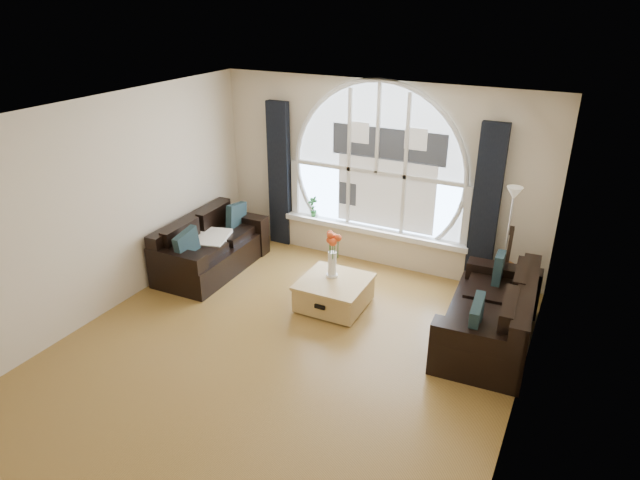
{
  "coord_description": "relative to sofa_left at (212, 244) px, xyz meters",
  "views": [
    {
      "loc": [
        2.76,
        -4.52,
        3.8
      ],
      "look_at": [
        0.0,
        0.9,
        1.05
      ],
      "focal_mm": 31.06,
      "sensor_mm": 36.0,
      "label": 1
    }
  ],
  "objects": [
    {
      "name": "curtain_right",
      "position": [
        3.6,
        1.31,
        0.75
      ],
      "size": [
        0.35,
        0.12,
        2.3
      ],
      "primitive_type": "cube",
      "color": "black",
      "rests_on": "ground"
    },
    {
      "name": "potted_plant",
      "position": [
        0.99,
        1.33,
        0.31
      ],
      "size": [
        0.2,
        0.17,
        0.33
      ],
      "primitive_type": "imported",
      "rotation": [
        0.0,
        0.0,
        -0.39
      ],
      "color": "#1E6023",
      "rests_on": "window_sill"
    },
    {
      "name": "floor_lamp",
      "position": [
        3.97,
        0.99,
        0.4
      ],
      "size": [
        0.24,
        0.24,
        1.6
      ],
      "primitive_type": "cube",
      "color": "#B2B2B2",
      "rests_on": "ground"
    },
    {
      "name": "wall_back",
      "position": [
        2.0,
        1.43,
        0.95
      ],
      "size": [
        5.0,
        0.01,
        2.7
      ],
      "primitive_type": "cube",
      "color": "beige",
      "rests_on": "ground"
    },
    {
      "name": "wall_front",
      "position": [
        2.0,
        -4.07,
        0.95
      ],
      "size": [
        5.0,
        0.01,
        2.7
      ],
      "primitive_type": "cube",
      "color": "beige",
      "rests_on": "ground"
    },
    {
      "name": "sofa_left",
      "position": [
        0.0,
        0.0,
        0.0
      ],
      "size": [
        0.93,
        1.79,
        0.78
      ],
      "primitive_type": "cube",
      "rotation": [
        0.0,
        0.0,
        0.03
      ],
      "color": "black",
      "rests_on": "ground"
    },
    {
      "name": "sofa_right",
      "position": [
        4.02,
        -0.04,
        0.0
      ],
      "size": [
        1.03,
        1.89,
        0.81
      ],
      "primitive_type": "cube",
      "rotation": [
        0.0,
        0.0,
        0.06
      ],
      "color": "black",
      "rests_on": "ground"
    },
    {
      "name": "window_frame",
      "position": [
        2.0,
        1.37,
        1.23
      ],
      "size": [
        2.76,
        0.08,
        2.15
      ],
      "primitive_type": "cube",
      "color": "white",
      "rests_on": "wall_back"
    },
    {
      "name": "wall_right",
      "position": [
        4.5,
        -1.32,
        0.95
      ],
      "size": [
        0.01,
        5.5,
        2.7
      ],
      "primitive_type": "cube",
      "color": "beige",
      "rests_on": "ground"
    },
    {
      "name": "ground",
      "position": [
        2.0,
        -1.32,
        -0.4
      ],
      "size": [
        5.0,
        5.5,
        0.01
      ],
      "primitive_type": "cube",
      "color": "brown",
      "rests_on": "ground"
    },
    {
      "name": "attic_slope",
      "position": [
        4.2,
        -1.32,
        1.95
      ],
      "size": [
        0.92,
        5.5,
        0.72
      ],
      "primitive_type": "cube",
      "color": "silver",
      "rests_on": "ground"
    },
    {
      "name": "curtain_left",
      "position": [
        0.4,
        1.31,
        0.75
      ],
      "size": [
        0.35,
        0.12,
        2.3
      ],
      "primitive_type": "cube",
      "color": "black",
      "rests_on": "ground"
    },
    {
      "name": "arched_window",
      "position": [
        2.0,
        1.4,
        1.23
      ],
      "size": [
        2.6,
        0.06,
        2.15
      ],
      "primitive_type": "cube",
      "color": "silver",
      "rests_on": "wall_back"
    },
    {
      "name": "guitar",
      "position": [
        4.0,
        1.16,
        0.13
      ],
      "size": [
        0.36,
        0.24,
        1.06
      ],
      "primitive_type": "cube",
      "rotation": [
        0.0,
        0.0,
        0.01
      ],
      "color": "brown",
      "rests_on": "ground"
    },
    {
      "name": "window_sill",
      "position": [
        2.0,
        1.33,
        0.11
      ],
      "size": [
        2.9,
        0.22,
        0.08
      ],
      "primitive_type": "cube",
      "color": "white",
      "rests_on": "wall_back"
    },
    {
      "name": "neighbor_house",
      "position": [
        2.15,
        1.39,
        1.1
      ],
      "size": [
        1.7,
        0.02,
        1.5
      ],
      "primitive_type": "cube",
      "color": "silver",
      "rests_on": "wall_back"
    },
    {
      "name": "wall_left",
      "position": [
        -0.5,
        -1.32,
        0.95
      ],
      "size": [
        0.01,
        5.5,
        2.7
      ],
      "primitive_type": "cube",
      "color": "beige",
      "rests_on": "ground"
    },
    {
      "name": "coffee_chest",
      "position": [
        2.07,
        -0.14,
        -0.19
      ],
      "size": [
        0.87,
        0.87,
        0.42
      ],
      "primitive_type": "cube",
      "rotation": [
        0.0,
        0.0,
        0.01
      ],
      "color": "tan",
      "rests_on": "ground"
    },
    {
      "name": "vase_flowers",
      "position": [
        1.99,
        -0.05,
        0.37
      ],
      "size": [
        0.24,
        0.24,
        0.7
      ],
      "primitive_type": "cube",
      "color": "white",
      "rests_on": "coffee_chest"
    },
    {
      "name": "ceiling",
      "position": [
        2.0,
        -1.32,
        2.3
      ],
      "size": [
        5.0,
        5.5,
        0.01
      ],
      "primitive_type": "cube",
      "color": "silver",
      "rests_on": "ground"
    },
    {
      "name": "throw_blanket",
      "position": [
        -0.02,
        -0.03,
        0.1
      ],
      "size": [
        0.68,
        0.68,
        0.1
      ],
      "primitive_type": "cube",
      "rotation": [
        0.0,
        0.0,
        0.28
      ],
      "color": "silver",
      "rests_on": "sofa_left"
    }
  ]
}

